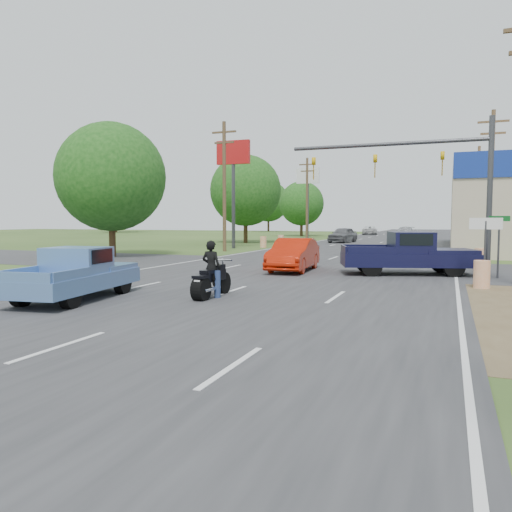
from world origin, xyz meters
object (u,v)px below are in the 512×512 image
at_px(rider, 211,271).
at_px(navy_pickup, 411,253).
at_px(distant_car_grey, 343,235).
at_px(distant_car_white, 370,230).
at_px(blue_pickup, 78,273).
at_px(distant_car_silver, 405,233).
at_px(red_convertible, 293,255).
at_px(motorcycle, 210,282).

xyz_separation_m(rider, navy_pickup, (5.33, 9.23, 0.11)).
height_order(distant_car_grey, distant_car_white, distant_car_grey).
height_order(blue_pickup, distant_car_silver, blue_pickup).
height_order(blue_pickup, distant_car_grey, distant_car_grey).
bearing_deg(rider, red_convertible, -88.36).
height_order(distant_car_grey, distant_car_silver, distant_car_grey).
bearing_deg(distant_car_silver, blue_pickup, -90.39).
distance_m(rider, distant_car_grey, 40.01).
bearing_deg(motorcycle, red_convertible, 91.63).
bearing_deg(rider, distant_car_silver, -89.63).
relative_size(distant_car_grey, distant_car_white, 0.94).
height_order(blue_pickup, navy_pickup, navy_pickup).
height_order(rider, distant_car_silver, rider).
xyz_separation_m(motorcycle, blue_pickup, (-3.71, -1.66, 0.29)).
height_order(motorcycle, distant_car_silver, distant_car_silver).
height_order(rider, navy_pickup, navy_pickup).
relative_size(red_convertible, distant_car_silver, 0.90).
height_order(red_convertible, distant_car_white, red_convertible).
bearing_deg(navy_pickup, motorcycle, -46.93).
relative_size(red_convertible, distant_car_grey, 0.96).
relative_size(blue_pickup, distant_car_grey, 1.03).
bearing_deg(red_convertible, blue_pickup, -112.72).
relative_size(motorcycle, distant_car_silver, 0.44).
height_order(navy_pickup, distant_car_silver, navy_pickup).
distance_m(motorcycle, distant_car_grey, 40.08).
relative_size(rider, distant_car_grey, 0.35).
height_order(navy_pickup, distant_car_white, navy_pickup).
xyz_separation_m(red_convertible, distant_car_grey, (-3.89, 31.04, 0.06)).
bearing_deg(motorcycle, rider, 90.00).
distance_m(motorcycle, navy_pickup, 10.72).
distance_m(navy_pickup, distant_car_white, 62.11).
bearing_deg(distant_car_grey, motorcycle, -74.93).
xyz_separation_m(motorcycle, rider, (0.00, 0.06, 0.34)).
xyz_separation_m(blue_pickup, distant_car_silver, (4.97, 57.94, -0.05)).
bearing_deg(distant_car_grey, blue_pickup, -80.24).
relative_size(rider, distant_car_silver, 0.33).
relative_size(navy_pickup, distant_car_grey, 1.26).
bearing_deg(distant_car_white, navy_pickup, 92.60).
bearing_deg(distant_car_grey, rider, -74.91).
bearing_deg(distant_car_white, distant_car_grey, 85.59).
bearing_deg(navy_pickup, red_convertible, -102.39).
bearing_deg(distant_car_silver, distant_car_white, 120.01).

